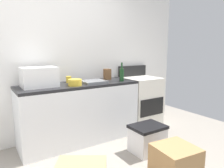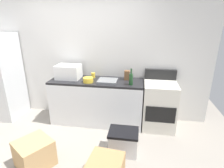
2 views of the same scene
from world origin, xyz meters
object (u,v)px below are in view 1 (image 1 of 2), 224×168
at_px(microwave, 39,77).
at_px(coffee_mug, 69,79).
at_px(knife_block, 107,74).
at_px(cardboard_box_large, 175,162).
at_px(storage_bin, 147,138).
at_px(wine_bottle, 122,74).
at_px(stove_oven, 140,101).
at_px(mixing_bowl, 75,82).

bearing_deg(microwave, coffee_mug, 14.29).
distance_m(knife_block, cardboard_box_large, 1.80).
xyz_separation_m(microwave, cardboard_box_large, (1.03, -1.51, -0.85)).
xyz_separation_m(coffee_mug, storage_bin, (0.73, -1.00, -0.76)).
bearing_deg(wine_bottle, coffee_mug, 158.26).
bearing_deg(microwave, knife_block, 4.86).
height_order(stove_oven, wine_bottle, wine_bottle).
bearing_deg(knife_block, mixing_bowl, -158.87).
distance_m(microwave, wine_bottle, 1.26).
height_order(microwave, mixing_bowl, microwave).
relative_size(microwave, mixing_bowl, 2.42).
height_order(stove_oven, knife_block, stove_oven).
bearing_deg(knife_block, wine_bottle, -72.00).
bearing_deg(coffee_mug, microwave, -165.71).
distance_m(stove_oven, wine_bottle, 0.79).
relative_size(stove_oven, cardboard_box_large, 2.58).
xyz_separation_m(microwave, wine_bottle, (1.24, -0.19, -0.03)).
bearing_deg(storage_bin, microwave, 143.53).
distance_m(microwave, cardboard_box_large, 2.01).
bearing_deg(stove_oven, coffee_mug, 173.59).
distance_m(mixing_bowl, cardboard_box_large, 1.64).
distance_m(knife_block, storage_bin, 1.27).
height_order(mixing_bowl, cardboard_box_large, mixing_bowl).
bearing_deg(coffee_mug, stove_oven, -6.41).
relative_size(stove_oven, coffee_mug, 11.00).
relative_size(coffee_mug, cardboard_box_large, 0.23).
distance_m(wine_bottle, coffee_mug, 0.84).
distance_m(mixing_bowl, storage_bin, 1.28).
distance_m(stove_oven, microwave, 1.88).
relative_size(coffee_mug, mixing_bowl, 0.53).
bearing_deg(wine_bottle, microwave, 171.25).
relative_size(stove_oven, microwave, 2.39).
xyz_separation_m(knife_block, cardboard_box_large, (-0.12, -1.60, -0.81)).
xyz_separation_m(stove_oven, mixing_bowl, (-1.34, -0.14, 0.48)).
bearing_deg(microwave, mixing_bowl, -21.25).
distance_m(cardboard_box_large, storage_bin, 0.64).
height_order(wine_bottle, cardboard_box_large, wine_bottle).
bearing_deg(cardboard_box_large, mixing_bowl, 113.72).
bearing_deg(coffee_mug, wine_bottle, -21.74).
height_order(stove_oven, storage_bin, stove_oven).
bearing_deg(coffee_mug, storage_bin, -53.99).
bearing_deg(microwave, cardboard_box_large, -55.56).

